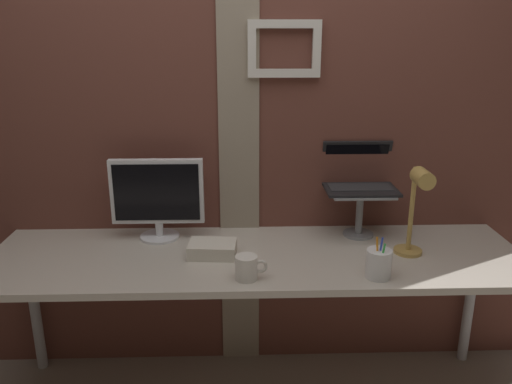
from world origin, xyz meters
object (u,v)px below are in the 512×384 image
Objects in this scene: laptop at (358,175)px; coffee_mug at (247,268)px; monitor at (157,195)px; pen_cup at (379,263)px; desk_lamp at (417,203)px.

laptop reaches higher than coffee_mug.
monitor reaches higher than coffee_mug.
laptop is 1.93× the size of pen_cup.
monitor is 0.93m from laptop.
desk_lamp is 3.17× the size of coffee_mug.
coffee_mug is (-0.51, 0.00, -0.01)m from pen_cup.
desk_lamp is at bearing 42.13° from pen_cup.
desk_lamp is 0.75m from coffee_mug.
coffee_mug is (-0.53, -0.49, -0.23)m from laptop.
laptop reaches higher than monitor.
coffee_mug is at bearing -46.84° from monitor.
monitor is 3.34× the size of coffee_mug.
desk_lamp is 2.34× the size of pen_cup.
pen_cup reaches higher than coffee_mug.
desk_lamp is (1.10, -0.25, 0.04)m from monitor.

